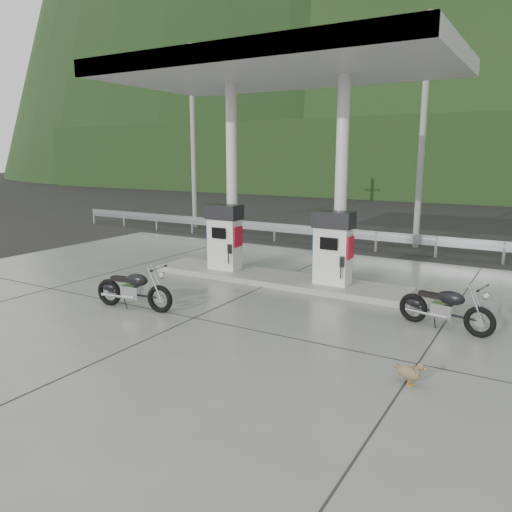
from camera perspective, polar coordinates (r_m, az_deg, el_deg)
The scene contains 17 objects.
ground at distance 11.17m, azimuth -3.96°, elevation -5.76°, with size 160.00×160.00×0.00m, color black.
forecourt_apron at distance 11.17m, azimuth -3.96°, elevation -5.71°, with size 18.00×14.00×0.02m, color slate.
pump_island at distance 13.20m, azimuth 2.19°, elevation -2.59°, with size 7.00×1.40×0.15m, color gray.
gas_pump_left at distance 13.82m, azimuth -3.62°, elevation 2.17°, with size 0.95×0.55×1.80m, color silver, non-canonical shape.
gas_pump_right at distance 12.33m, azimuth 8.78°, elevation 0.91°, with size 0.95×0.55×1.80m, color silver, non-canonical shape.
canopy_column_left at distance 13.98m, azimuth -2.78°, elevation 8.88°, with size 0.30×0.30×5.00m, color silver.
canopy_column_right at distance 12.51m, azimuth 9.70°, elevation 8.42°, with size 0.30×0.30×5.00m, color silver.
canopy_roof at distance 12.96m, azimuth 2.39°, elevation 20.65°, with size 8.50×5.00×0.40m, color silver.
guardrail at distance 18.02m, azimuth 10.58°, elevation 3.05°, with size 26.00×0.16×1.42m, color #96999D, non-canonical shape.
road at distance 21.42m, azimuth 13.75°, elevation 2.33°, with size 60.00×7.00×0.01m, color black.
utility_pole_a at distance 23.07m, azimuth -7.21°, elevation 13.17°, with size 0.22×0.22×8.00m, color gray.
utility_pole_b at distance 18.73m, azimuth 18.50°, elevation 13.07°, with size 0.22×0.22×8.00m, color gray.
tree_band at distance 39.24m, azimuth 22.06°, elevation 10.29°, with size 80.00×6.00×6.00m, color black.
forested_hills at distance 69.11m, azimuth 25.76°, elevation 7.70°, with size 100.00×40.00×140.00m, color black, non-canonical shape.
motorcycle_left at distance 11.13m, azimuth -13.80°, elevation -3.75°, with size 1.80×0.57×0.85m, color black, non-canonical shape.
motorcycle_right at distance 10.25m, azimuth 20.83°, elevation -5.59°, with size 1.75×0.55×0.83m, color black, non-canonical shape.
duck at distance 7.80m, azimuth 17.07°, elevation -12.70°, with size 0.46×0.13×0.33m, color brown, non-canonical shape.
Camera 1 is at (6.07, -8.77, 3.33)m, focal length 35.00 mm.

